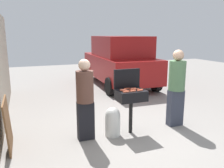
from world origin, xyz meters
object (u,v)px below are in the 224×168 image
leaning_board (8,124)px  hot_dog_9 (127,91)px  hot_dog_1 (125,91)px  propane_tank (113,121)px  hot_dog_13 (140,90)px  hot_dog_0 (136,89)px  hot_dog_11 (140,89)px  hot_dog_2 (133,88)px  hot_dog_6 (133,90)px  hot_dog_4 (127,89)px  hot_dog_10 (124,90)px  person_left (85,97)px  bbq_grill (131,97)px  hot_dog_3 (123,90)px  hot_dog_7 (140,90)px  hot_dog_15 (133,91)px  person_right (177,85)px  hot_dog_5 (132,90)px  hot_dog_14 (133,89)px  hot_dog_8 (126,92)px  parked_minivan (119,61)px  hot_dog_12 (123,90)px

leaning_board → hot_dog_9: bearing=-6.3°
hot_dog_1 → propane_tank: (-0.25, 0.09, -0.64)m
hot_dog_9 → hot_dog_13: (0.26, -0.09, 0.00)m
hot_dog_0 → hot_dog_11: (0.06, -0.06, 0.00)m
hot_dog_2 → hot_dog_6: (-0.09, -0.17, 0.00)m
hot_dog_4 → hot_dog_10: bearing=-133.7°
hot_dog_10 → leaning_board: (-2.26, 0.22, -0.49)m
hot_dog_2 → hot_dog_9: size_ratio=1.00×
hot_dog_13 → person_left: (-1.12, 0.18, -0.07)m
bbq_grill → hot_dog_10: hot_dog_10 is taller
hot_dog_2 → hot_dog_4: (-0.13, 0.03, 0.00)m
hot_dog_1 → hot_dog_9: bearing=41.0°
hot_dog_3 → leaning_board: size_ratio=0.14×
hot_dog_10 → hot_dog_11: size_ratio=1.00×
hot_dog_7 → hot_dog_11: size_ratio=1.00×
hot_dog_0 → hot_dog_11: same height
hot_dog_2 → bbq_grill: bearing=-134.9°
bbq_grill → hot_dog_7: size_ratio=7.30×
hot_dog_3 → hot_dog_15: 0.24m
hot_dog_7 → person_right: bearing=6.5°
hot_dog_3 → hot_dog_5: 0.19m
hot_dog_1 → hot_dog_14: same height
hot_dog_15 → person_right: size_ratio=0.07×
hot_dog_4 → hot_dog_14: size_ratio=1.00×
hot_dog_0 → hot_dog_9: 0.25m
hot_dog_3 → propane_tank: 0.70m
hot_dog_6 → hot_dog_10: same height
hot_dog_10 → leaning_board: bearing=174.5°
hot_dog_8 → hot_dog_15: bearing=2.7°
parked_minivan → leaning_board: (-4.08, -4.30, -0.56)m
hot_dog_6 → hot_dog_2: bearing=62.8°
hot_dog_1 → hot_dog_7: (0.33, -0.02, 0.00)m
hot_dog_6 → hot_dog_3: bearing=135.9°
hot_dog_14 → propane_tank: (-0.49, -0.05, -0.64)m
hot_dog_3 → hot_dog_4: 0.13m
hot_dog_3 → hot_dog_12: bearing=-124.1°
hot_dog_14 → hot_dog_12: bearing=-172.1°
hot_dog_15 → hot_dog_13: bearing=1.2°
hot_dog_6 → hot_dog_14: same height
hot_dog_15 → hot_dog_1: bearing=159.1°
hot_dog_5 → leaning_board: 2.51m
hot_dog_7 → hot_dog_15: (-0.18, -0.03, 0.00)m
hot_dog_5 → propane_tank: 0.78m
hot_dog_0 → leaning_board: hot_dog_0 is taller
bbq_grill → hot_dog_11: (0.18, -0.05, 0.16)m
hot_dog_6 → hot_dog_5: bearing=70.6°
hot_dog_10 → hot_dog_12: bearing=115.6°
person_left → hot_dog_5: bearing=12.0°
hot_dog_15 → hot_dog_4: bearing=92.9°
hot_dog_0 → person_left: size_ratio=0.08×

